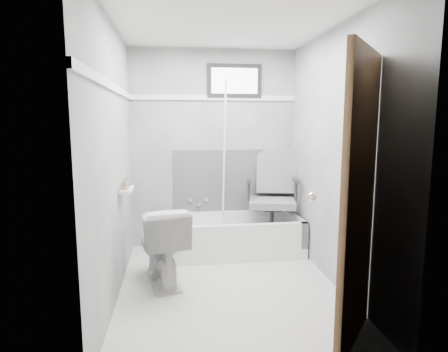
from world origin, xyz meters
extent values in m
plane|color=silver|center=(0.00, 0.00, 0.00)|extent=(2.60, 2.60, 0.00)
plane|color=silver|center=(0.00, 0.00, 2.40)|extent=(2.60, 2.60, 0.00)
cube|color=slate|center=(0.00, 1.30, 1.20)|extent=(2.00, 0.02, 2.40)
cube|color=slate|center=(0.00, -1.30, 1.20)|extent=(2.00, 0.02, 2.40)
cube|color=slate|center=(-1.00, 0.00, 1.20)|extent=(0.02, 2.60, 2.40)
cube|color=slate|center=(1.00, 0.00, 1.20)|extent=(0.02, 2.60, 2.40)
imported|color=silver|center=(-0.62, 0.19, 0.37)|extent=(0.59, 0.84, 0.75)
cube|color=#4C4C4F|center=(0.25, 1.29, 0.80)|extent=(1.50, 0.02, 0.78)
cube|color=white|center=(0.00, 1.29, 1.82)|extent=(2.00, 0.02, 0.06)
cube|color=white|center=(-0.99, 0.00, 1.82)|extent=(0.02, 2.60, 0.06)
cylinder|color=white|center=(0.10, 1.06, 1.05)|extent=(0.02, 0.33, 1.93)
cube|color=white|center=(-0.93, 0.27, 0.90)|extent=(0.10, 0.32, 0.02)
imported|color=#A37B51|center=(-0.94, 0.19, 0.97)|extent=(0.07, 0.07, 0.12)
imported|color=#45627F|center=(-0.94, 0.33, 0.96)|extent=(0.10, 0.10, 0.09)
camera|label=1|loc=(-0.48, -3.28, 1.53)|focal=30.00mm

